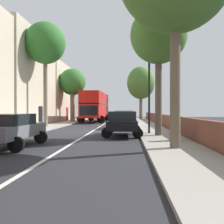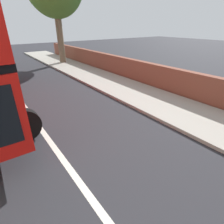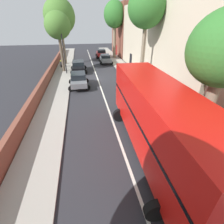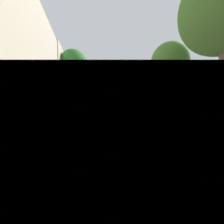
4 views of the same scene
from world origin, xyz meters
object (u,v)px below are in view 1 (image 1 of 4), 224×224
Objects in this scene: double_decker_bus at (95,105)px; parked_car_black_right_0 at (123,122)px; street_tree_right_1 at (159,36)px; lamppost_right at (149,79)px; parked_car_grey_left_2 at (10,128)px; street_tree_right_3 at (141,83)px; parked_car_grey_right_3 at (124,118)px; street_tree_left_0 at (45,44)px; street_tree_left_2 at (72,83)px; litter_bin_right at (175,130)px.

double_decker_bus reaches higher than parked_car_black_right_0.
street_tree_right_1 is 2.92m from lamppost_right.
double_decker_bus is 24.22m from parked_car_grey_left_2.
street_tree_right_1 is 0.92× the size of street_tree_right_3.
double_decker_bus reaches higher than parked_car_grey_left_2.
street_tree_left_0 is at bearing 177.64° from parked_car_grey_right_3.
street_tree_right_1 reaches higher than parked_car_grey_right_3.
street_tree_right_1 is at bearing 33.73° from parked_car_grey_left_2.
street_tree_right_3 is at bearing 35.46° from street_tree_left_2.
parked_car_grey_right_3 is 3.74× the size of litter_bin_right.
parked_car_black_right_0 is 6.93m from parked_car_grey_right_3.
parked_car_grey_right_3 is at bearing 106.69° from lamppost_right.
street_tree_right_3 is at bearing 84.40° from parked_car_black_right_0.
street_tree_left_0 reaches higher than street_tree_left_2.
parked_car_grey_right_3 is at bearing -57.58° from street_tree_left_2.
parked_car_grey_left_2 is 0.71× the size of lamppost_right.
street_tree_right_1 is 26.11m from street_tree_right_3.
litter_bin_right is at bearing -74.50° from parked_car_grey_right_3.
street_tree_left_0 reaches higher than street_tree_right_1.
street_tree_right_3 reaches higher than double_decker_bus.
street_tree_left_2 is 12.20m from street_tree_right_3.
lamppost_right is (9.21, -17.67, -1.72)m from street_tree_left_2.
street_tree_left_2 is 6.86× the size of litter_bin_right.
street_tree_right_3 reaches higher than street_tree_left_2.
street_tree_left_0 reaches higher than parked_car_grey_right_3.
double_decker_bus is 1.08× the size of street_tree_left_0.
street_tree_right_3 is at bearing 89.45° from street_tree_right_1.
street_tree_left_2 is (-2.41, 23.89, 4.64)m from parked_car_grey_left_2.
street_tree_left_0 is 16.39m from litter_bin_right.
street_tree_right_1 reaches higher than litter_bin_right.
litter_bin_right is at bearing -89.44° from street_tree_right_3.
street_tree_left_0 is at bearing -118.57° from street_tree_right_3.
litter_bin_right is at bearing -45.22° from street_tree_left_0.
street_tree_right_1 reaches higher than parked_car_grey_left_2.
parked_car_grey_right_3 is 0.46× the size of street_tree_right_3.
street_tree_right_3 reaches higher than litter_bin_right.
parked_car_black_right_0 is at bearing -95.60° from street_tree_right_3.
parked_car_grey_left_2 is 0.61× the size of street_tree_left_2.
street_tree_left_2 is at bearing 115.14° from litter_bin_right.
street_tree_left_2 reaches higher than double_decker_bus.
street_tree_right_1 is at bearing -72.90° from parked_car_grey_right_3.
street_tree_right_1 is at bearing -71.48° from double_decker_bus.
parked_car_black_right_0 is at bearing -68.27° from street_tree_left_2.
street_tree_left_0 reaches higher than parked_car_grey_left_2.
lamppost_right is at bearing 103.73° from litter_bin_right.
double_decker_bus is 12.74m from parked_car_grey_right_3.
street_tree_left_0 is at bearing -105.93° from double_decker_bus.
street_tree_left_2 is at bearing 122.42° from parked_car_grey_right_3.
lamppost_right is (-0.72, -24.74, -2.35)m from street_tree_right_3.
street_tree_right_1 is at bearing -63.05° from street_tree_left_2.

